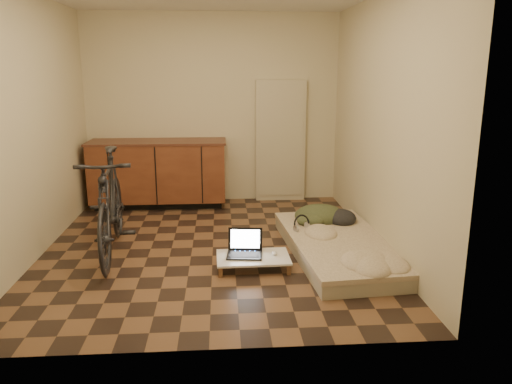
{
  "coord_description": "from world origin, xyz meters",
  "views": [
    {
      "loc": [
        0.1,
        -5.05,
        1.87
      ],
      "look_at": [
        0.48,
        0.2,
        0.55
      ],
      "focal_mm": 35.0,
      "sensor_mm": 36.0,
      "label": 1
    }
  ],
  "objects": [
    {
      "name": "headphones",
      "position": [
        0.96,
        0.01,
        0.25
      ],
      "size": [
        0.29,
        0.28,
        0.15
      ],
      "primitive_type": null,
      "rotation": [
        0.0,
        0.0,
        0.47
      ],
      "color": "black",
      "rests_on": "futon"
    },
    {
      "name": "mouse",
      "position": [
        0.6,
        -0.56,
        0.13
      ],
      "size": [
        0.05,
        0.09,
        0.03
      ],
      "primitive_type": "ellipsoid",
      "rotation": [
        0.0,
        0.0,
        -0.0
      ],
      "color": "white",
      "rests_on": "lap_desk"
    },
    {
      "name": "lap_desk",
      "position": [
        0.39,
        -0.59,
        0.1
      ],
      "size": [
        0.7,
        0.46,
        0.12
      ],
      "rotation": [
        0.0,
        0.0,
        0.02
      ],
      "color": "brown",
      "rests_on": "ground"
    },
    {
      "name": "room_shell",
      "position": [
        0.0,
        0.0,
        1.3
      ],
      "size": [
        3.5,
        4.0,
        2.6
      ],
      "color": "brown",
      "rests_on": "ground"
    },
    {
      "name": "appliance_panel",
      "position": [
        0.95,
        1.94,
        0.85
      ],
      "size": [
        0.7,
        0.1,
        1.7
      ],
      "primitive_type": "cube",
      "color": "beige",
      "rests_on": "ground"
    },
    {
      "name": "clothing_pile",
      "position": [
        1.28,
        0.35,
        0.3
      ],
      "size": [
        0.65,
        0.56,
        0.24
      ],
      "primitive_type": null,
      "rotation": [
        0.0,
        0.0,
        0.08
      ],
      "color": "#353D24",
      "rests_on": "futon"
    },
    {
      "name": "futon",
      "position": [
        1.3,
        -0.3,
        0.09
      ],
      "size": [
        1.13,
        2.08,
        0.17
      ],
      "rotation": [
        0.0,
        0.0,
        0.08
      ],
      "color": "#AAA288",
      "rests_on": "ground"
    },
    {
      "name": "laptop",
      "position": [
        0.32,
        -0.52,
        0.16
      ],
      "size": [
        0.36,
        0.33,
        0.23
      ],
      "rotation": [
        0.0,
        0.0,
        -0.11
      ],
      "color": "black",
      "rests_on": "lap_desk"
    },
    {
      "name": "bicycle",
      "position": [
        -1.01,
        -0.13,
        0.59
      ],
      "size": [
        0.71,
        1.87,
        1.18
      ],
      "primitive_type": "imported",
      "rotation": [
        0.0,
        0.0,
        0.1
      ],
      "color": "black",
      "rests_on": "ground"
    },
    {
      "name": "cabinets",
      "position": [
        -0.75,
        1.7,
        0.47
      ],
      "size": [
        1.84,
        0.62,
        0.91
      ],
      "color": "black",
      "rests_on": "ground"
    }
  ]
}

